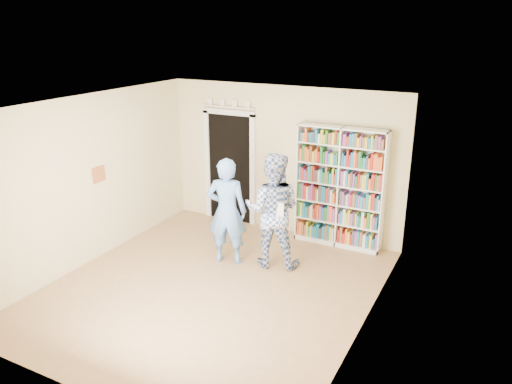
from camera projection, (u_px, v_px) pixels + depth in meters
floor at (212, 288)px, 7.39m from camera, size 5.00×5.00×0.00m
ceiling at (206, 106)px, 6.52m from camera, size 5.00×5.00×0.00m
wall_back at (283, 161)px, 9.06m from camera, size 4.50×0.00×4.50m
wall_left at (89, 180)px, 7.93m from camera, size 0.00×5.00×5.00m
wall_right at (368, 232)px, 5.98m from camera, size 0.00×5.00×5.00m
bookshelf at (340, 187)px, 8.52m from camera, size 1.53×0.29×2.10m
doorway at (230, 162)px, 9.57m from camera, size 1.10×0.08×2.43m
wall_art at (99, 174)px, 8.07m from camera, size 0.03×0.25×0.25m
man_blue at (227, 211)px, 7.94m from camera, size 0.74×0.60×1.76m
man_plaid at (273, 210)px, 7.84m from camera, size 1.06×0.92×1.86m
paper_sheet at (277, 212)px, 7.56m from camera, size 0.21×0.01×0.30m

